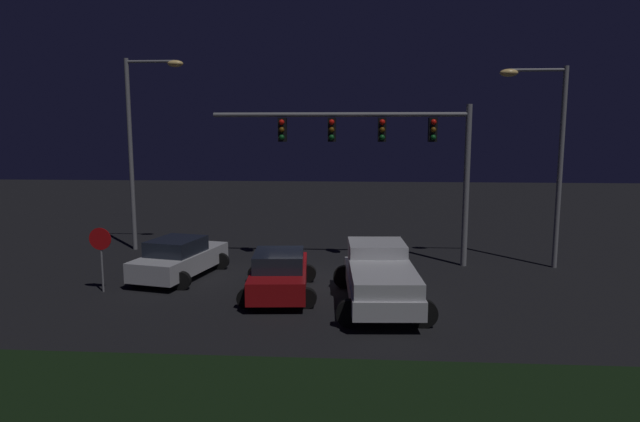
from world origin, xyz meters
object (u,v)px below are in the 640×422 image
traffic_signal_gantry (383,142)px  street_lamp_left (141,132)px  stop_sign (101,247)px  street_lamp_right (548,142)px  car_sedan (279,273)px  car_sedan_far (180,258)px  pickup_truck (379,273)px

traffic_signal_gantry → street_lamp_left: (-10.77, 2.19, 0.38)m
traffic_signal_gantry → stop_sign: bearing=-154.6°
street_lamp_right → street_lamp_left: bearing=172.6°
car_sedan → street_lamp_left: street_lamp_left is taller
car_sedan → car_sedan_far: bearing=59.5°
car_sedan → stop_sign: 6.13m
car_sedan_far → stop_sign: bearing=148.1°
pickup_truck → traffic_signal_gantry: traffic_signal_gantry is taller
stop_sign → street_lamp_left: bearing=99.4°
street_lamp_right → traffic_signal_gantry: bearing=179.6°
pickup_truck → car_sedan_far: size_ratio=1.18×
car_sedan_far → street_lamp_right: size_ratio=0.59×
street_lamp_right → stop_sign: (-16.08, -4.53, -3.45)m
car_sedan_far → car_sedan: bearing=-103.1°
traffic_signal_gantry → stop_sign: size_ratio=4.63×
pickup_truck → car_sedan: pickup_truck is taller
street_lamp_right → stop_sign: bearing=-164.3°
street_lamp_left → street_lamp_right: 17.35m
pickup_truck → car_sedan: bearing=73.4°
pickup_truck → traffic_signal_gantry: size_ratio=0.53×
car_sedan_far → street_lamp_left: bearing=46.4°
traffic_signal_gantry → street_lamp_right: 6.43m
car_sedan → traffic_signal_gantry: size_ratio=0.44×
traffic_signal_gantry → street_lamp_right: bearing=-0.4°
street_lamp_left → car_sedan: bearing=-42.9°
pickup_truck → car_sedan_far: 7.84m
stop_sign → pickup_truck: bearing=-4.2°
traffic_signal_gantry → car_sedan_far: bearing=-161.7°
car_sedan_far → traffic_signal_gantry: traffic_signal_gantry is taller
street_lamp_left → stop_sign: size_ratio=3.88×
street_lamp_right → pickup_truck: bearing=-142.2°
car_sedan_far → stop_sign: (-2.02, -2.05, 0.82)m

